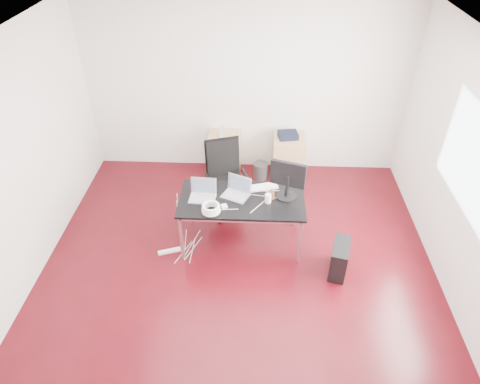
{
  "coord_description": "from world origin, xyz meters",
  "views": [
    {
      "loc": [
        0.2,
        -3.74,
        4.06
      ],
      "look_at": [
        0.0,
        0.55,
        0.85
      ],
      "focal_mm": 32.0,
      "sensor_mm": 36.0,
      "label": 1
    }
  ],
  "objects_px": {
    "office_chair": "(225,174)",
    "filing_cabinet_left": "(225,155)",
    "desk": "(242,202)",
    "filing_cabinet_right": "(288,156)",
    "pc_tower": "(339,258)"
  },
  "relations": [
    {
      "from": "office_chair",
      "to": "filing_cabinet_right",
      "type": "distance_m",
      "value": 1.36
    },
    {
      "from": "office_chair",
      "to": "filing_cabinet_left",
      "type": "relative_size",
      "value": 1.54
    },
    {
      "from": "filing_cabinet_left",
      "to": "filing_cabinet_right",
      "type": "bearing_deg",
      "value": 0.0
    },
    {
      "from": "filing_cabinet_left",
      "to": "pc_tower",
      "type": "distance_m",
      "value": 2.68
    },
    {
      "from": "desk",
      "to": "filing_cabinet_right",
      "type": "relative_size",
      "value": 2.29
    },
    {
      "from": "office_chair",
      "to": "filing_cabinet_left",
      "type": "bearing_deg",
      "value": 76.62
    },
    {
      "from": "office_chair",
      "to": "filing_cabinet_left",
      "type": "height_order",
      "value": "office_chair"
    },
    {
      "from": "filing_cabinet_right",
      "to": "pc_tower",
      "type": "bearing_deg",
      "value": -75.71
    },
    {
      "from": "filing_cabinet_left",
      "to": "filing_cabinet_right",
      "type": "xyz_separation_m",
      "value": [
        1.04,
        0.0,
        0.0
      ]
    },
    {
      "from": "desk",
      "to": "pc_tower",
      "type": "distance_m",
      "value": 1.41
    },
    {
      "from": "filing_cabinet_right",
      "to": "office_chair",
      "type": "bearing_deg",
      "value": -135.42
    },
    {
      "from": "desk",
      "to": "filing_cabinet_right",
      "type": "xyz_separation_m",
      "value": [
        0.69,
        1.67,
        -0.33
      ]
    },
    {
      "from": "office_chair",
      "to": "filing_cabinet_right",
      "type": "height_order",
      "value": "office_chair"
    },
    {
      "from": "filing_cabinet_left",
      "to": "pc_tower",
      "type": "bearing_deg",
      "value": -53.66
    },
    {
      "from": "filing_cabinet_left",
      "to": "pc_tower",
      "type": "height_order",
      "value": "filing_cabinet_left"
    }
  ]
}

